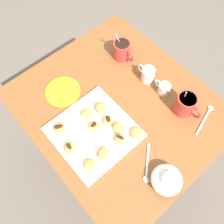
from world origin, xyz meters
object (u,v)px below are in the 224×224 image
beignet_7 (136,133)px  beignet_10 (87,113)px  beignet_1 (94,126)px  beignet_2 (108,120)px  beignet_0 (120,139)px  beignet_4 (119,128)px  beignet_6 (101,108)px  beignet_5 (89,165)px  beignet_3 (59,128)px  ice_cream_bowl (167,179)px  saucer_orange_left (63,92)px  pastry_plate_square (94,132)px  dining_table (118,119)px  coffee_mug_red_right (185,104)px  beignet_8 (103,153)px  beignet_9 (70,148)px  cream_pitcher_white (148,74)px  chocolate_sauce_pitcher (164,88)px  coffee_mug_red_left (122,50)px

beignet_7 → beignet_10: same height
beignet_1 → beignet_2: size_ratio=1.02×
beignet_0 → beignet_4: size_ratio=0.92×
beignet_0 → beignet_6: bearing=168.5°
beignet_5 → beignet_3: bearing=179.6°
ice_cream_bowl → beignet_5: size_ratio=2.53×
saucer_orange_left → beignet_6: beignet_6 is taller
pastry_plate_square → beignet_3: size_ratio=5.90×
pastry_plate_square → beignet_7: bearing=45.1°
dining_table → beignet_3: bearing=-105.4°
coffee_mug_red_right → beignet_4: 0.30m
beignet_4 → beignet_7: 0.08m
beignet_2 → beignet_7: bearing=23.4°
beignet_5 → beignet_0: bearing=89.9°
beignet_8 → beignet_5: bearing=-91.4°
beignet_0 → beignet_9: 0.20m
pastry_plate_square → beignet_2: beignet_2 is taller
coffee_mug_red_right → beignet_0: size_ratio=3.28×
beignet_1 → beignet_9: size_ratio=1.11×
cream_pitcher_white → beignet_6: cream_pitcher_white is taller
saucer_orange_left → beignet_5: bearing=-19.3°
chocolate_sauce_pitcher → beignet_9: (-0.06, -0.48, 0.00)m
pastry_plate_square → beignet_0: (0.10, 0.06, 0.02)m
ice_cream_bowl → beignet_0: size_ratio=2.56×
chocolate_sauce_pitcher → beignet_9: 0.49m
pastry_plate_square → beignet_9: size_ratio=6.89×
ice_cream_bowl → chocolate_sauce_pitcher: size_ratio=1.30×
coffee_mug_red_left → beignet_1: coffee_mug_red_left is taller
cream_pitcher_white → beignet_7: cream_pitcher_white is taller
ice_cream_bowl → beignet_6: bearing=178.5°
saucer_orange_left → beignet_6: 0.20m
pastry_plate_square → coffee_mug_red_left: (-0.22, 0.36, 0.04)m
chocolate_sauce_pitcher → beignet_0: size_ratio=1.97×
beignet_5 → beignet_9: 0.10m
chocolate_sauce_pitcher → beignet_3: 0.49m
beignet_6 → beignet_9: (0.05, -0.21, -0.00)m
coffee_mug_red_left → beignet_5: (0.32, -0.46, -0.02)m
coffee_mug_red_left → cream_pitcher_white: (0.17, -0.00, -0.01)m
beignet_4 → chocolate_sauce_pitcher: bearing=91.4°
ice_cream_bowl → beignet_1: ice_cream_bowl is taller
coffee_mug_red_right → beignet_7: coffee_mug_red_right is taller
beignet_3 → beignet_4: bearing=49.3°
beignet_3 → saucer_orange_left: bearing=140.8°
beignet_6 → beignet_8: bearing=-37.7°
beignet_8 → beignet_0: bearing=90.8°
beignet_0 → beignet_7: (0.02, 0.07, -0.00)m
dining_table → chocolate_sauce_pitcher: bearing=68.3°
chocolate_sauce_pitcher → beignet_1: (-0.07, -0.35, -0.00)m
saucer_orange_left → beignet_10: size_ratio=3.02×
beignet_8 → beignet_9: beignet_8 is taller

